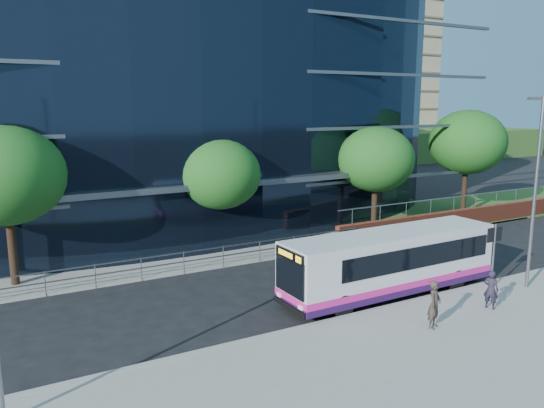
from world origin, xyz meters
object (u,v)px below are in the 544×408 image
street_sign (494,243)px  tree_dist_f (404,129)px  pedestrian (491,289)px  streetlight_east (535,188)px  tree_far_c (376,159)px  tree_far_a (6,176)px  pedestrian_b (434,304)px  tree_far_b (220,175)px  city_bus (392,261)px  tree_dist_e (320,130)px  tree_far_d (467,142)px

street_sign → tree_dist_f: (35.50, 43.59, 2.06)m
tree_dist_f → street_sign: bearing=-129.2°
street_sign → pedestrian: street_sign is taller
street_sign → streetlight_east: (1.50, -0.59, 2.29)m
street_sign → tree_far_c: (2.50, 10.59, 2.39)m
tree_far_c → pedestrian: (-4.39, -12.06, -3.63)m
street_sign → tree_far_a: 20.63m
streetlight_east → pedestrian_b: size_ratio=4.69×
street_sign → pedestrian: bearing=-142.1°
pedestrian_b → tree_far_b: bearing=74.7°
tree_far_a → city_bus: (13.67, -8.70, -3.45)m
streetlight_east → city_bus: bearing=155.1°
tree_far_b → tree_far_c: 10.02m
tree_far_a → tree_far_b: tree_far_a is taller
tree_dist_e → pedestrian: bearing=-116.4°
street_sign → tree_far_c: size_ratio=0.43×
tree_far_a → pedestrian: 20.12m
city_bus → pedestrian_b: size_ratio=5.80×
city_bus → tree_far_d: bearing=31.7°
tree_far_a → tree_far_b: (10.00, 0.50, -0.65)m
tree_far_d → pedestrian: tree_far_d is taller
street_sign → tree_dist_f: tree_dist_f is taller
tree_far_c → streetlight_east: bearing=-95.1°
street_sign → tree_dist_f: 56.25m
tree_far_b → pedestrian: tree_far_b is taller
pedestrian_b → street_sign: bearing=-7.6°
tree_far_a → tree_far_c: bearing=0.0°
tree_dist_f → streetlight_east: streetlight_east is taller
tree_far_a → city_bus: tree_far_a is taller
tree_far_c → pedestrian: bearing=-110.0°
tree_far_b → tree_dist_e: (27.00, 30.50, 0.33)m
tree_far_b → tree_far_d: size_ratio=0.81×
tree_far_c → pedestrian: size_ratio=4.31×
street_sign → tree_far_d: tree_far_d is taller
tree_far_c → tree_dist_f: (33.00, 33.00, -0.33)m
tree_far_a → streetlight_east: bearing=-30.5°
tree_far_a → tree_far_c: size_ratio=1.07×
pedestrian → pedestrian_b: (-3.20, -0.23, 0.10)m
tree_far_c → city_bus: size_ratio=0.66×
tree_far_a → tree_far_d: tree_far_d is taller
street_sign → pedestrian_b: street_sign is taller
tree_dist_e → street_sign: bearing=-115.1°
tree_far_a → street_sign: bearing=-31.2°
tree_far_d → tree_far_a: bearing=-178.0°
tree_far_d → tree_dist_e: (8.00, 30.00, -0.65)m
street_sign → tree_dist_e: bearing=64.9°
city_bus → pedestrian: bearing=-60.6°
tree_far_b → city_bus: size_ratio=0.61×
tree_far_c → city_bus: bearing=-126.0°
city_bus → pedestrian: size_ratio=6.54×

